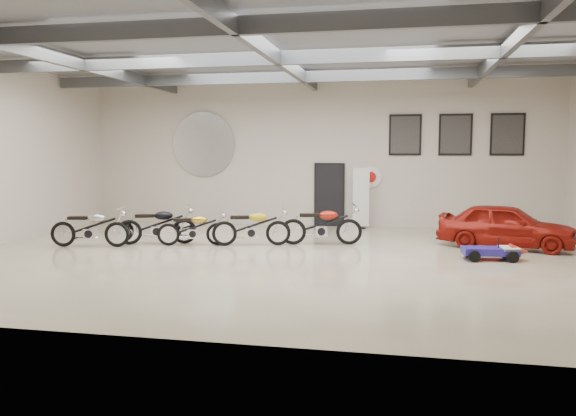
% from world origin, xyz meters
% --- Properties ---
extents(floor, '(16.00, 12.00, 0.01)m').
position_xyz_m(floor, '(0.00, 0.00, 0.00)').
color(floor, beige).
rests_on(floor, ground).
extents(ceiling, '(16.00, 12.00, 0.01)m').
position_xyz_m(ceiling, '(0.00, 0.00, 5.00)').
color(ceiling, slate).
rests_on(ceiling, back_wall).
extents(back_wall, '(16.00, 0.02, 5.00)m').
position_xyz_m(back_wall, '(0.00, 6.00, 2.50)').
color(back_wall, beige).
rests_on(back_wall, floor).
extents(ceiling_beams, '(15.80, 11.80, 0.32)m').
position_xyz_m(ceiling_beams, '(0.00, 0.00, 4.75)').
color(ceiling_beams, '#4E5155').
rests_on(ceiling_beams, ceiling).
extents(door, '(0.92, 0.08, 2.10)m').
position_xyz_m(door, '(0.50, 5.95, 1.05)').
color(door, black).
rests_on(door, back_wall).
extents(logo_plaque, '(2.30, 0.06, 1.16)m').
position_xyz_m(logo_plaque, '(-4.00, 5.95, 2.80)').
color(logo_plaque, silver).
rests_on(logo_plaque, back_wall).
extents(poster_left, '(1.05, 0.08, 1.35)m').
position_xyz_m(poster_left, '(3.00, 5.96, 3.10)').
color(poster_left, black).
rests_on(poster_left, back_wall).
extents(poster_mid, '(1.05, 0.08, 1.35)m').
position_xyz_m(poster_mid, '(4.60, 5.96, 3.10)').
color(poster_mid, black).
rests_on(poster_mid, back_wall).
extents(poster_right, '(1.05, 0.08, 1.35)m').
position_xyz_m(poster_right, '(6.20, 5.96, 3.10)').
color(poster_right, black).
rests_on(poster_right, back_wall).
extents(oil_sign, '(0.72, 0.10, 0.72)m').
position_xyz_m(oil_sign, '(1.90, 5.95, 1.70)').
color(oil_sign, white).
rests_on(oil_sign, back_wall).
extents(banner_stand, '(0.56, 0.28, 1.97)m').
position_xyz_m(banner_stand, '(1.61, 5.50, 0.98)').
color(banner_stand, white).
rests_on(banner_stand, floor).
extents(motorcycle_silver, '(2.19, 0.98, 1.10)m').
position_xyz_m(motorcycle_silver, '(-5.33, 0.55, 0.55)').
color(motorcycle_silver, silver).
rests_on(motorcycle_silver, floor).
extents(motorcycle_black, '(2.24, 1.29, 1.11)m').
position_xyz_m(motorcycle_black, '(-3.74, 1.31, 0.56)').
color(motorcycle_black, silver).
rests_on(motorcycle_black, floor).
extents(motorcycle_gold, '(1.99, 1.05, 0.99)m').
position_xyz_m(motorcycle_gold, '(-2.68, 1.31, 0.50)').
color(motorcycle_gold, silver).
rests_on(motorcycle_gold, floor).
extents(motorcycle_yellow, '(2.19, 1.15, 1.09)m').
position_xyz_m(motorcycle_yellow, '(-1.10, 1.59, 0.55)').
color(motorcycle_yellow, silver).
rests_on(motorcycle_yellow, floor).
extents(motorcycle_red, '(2.30, 1.10, 1.15)m').
position_xyz_m(motorcycle_red, '(0.75, 2.12, 0.57)').
color(motorcycle_red, silver).
rests_on(motorcycle_red, floor).
extents(go_kart, '(1.63, 0.88, 0.56)m').
position_xyz_m(go_kart, '(5.13, 0.78, 0.28)').
color(go_kart, navy).
rests_on(go_kart, floor).
extents(vintage_car, '(2.24, 3.75, 1.19)m').
position_xyz_m(vintage_car, '(5.66, 2.61, 0.60)').
color(vintage_car, maroon).
rests_on(vintage_car, floor).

